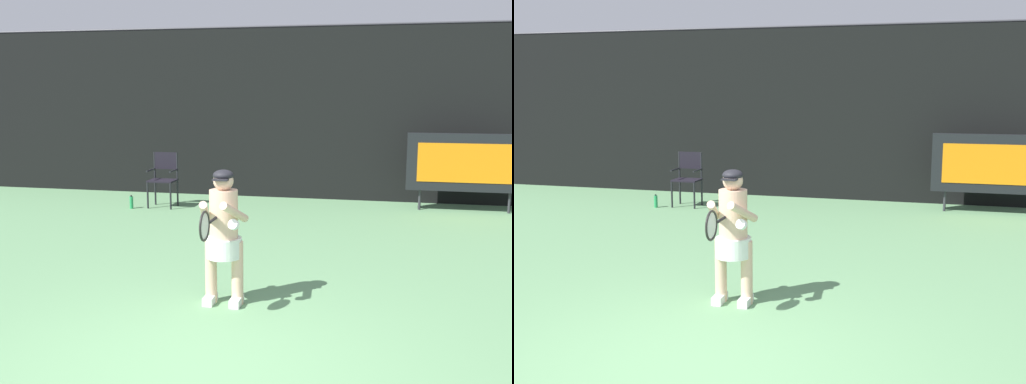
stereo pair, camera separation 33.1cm
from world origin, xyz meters
The scene contains 6 objects.
backdrop_screen centered at (0.00, 8.50, 1.81)m, with size 18.00×0.12×3.66m.
scoreboard centered at (2.92, 7.68, 0.95)m, with size 2.20×0.21×1.50m.
umpire_chair centered at (-2.91, 6.92, 0.62)m, with size 0.52×0.44×1.08m.
water_bottle centered at (-3.46, 6.57, 0.12)m, with size 0.07×0.07×0.27m.
tennis_player centered at (-0.23, 1.76, 0.81)m, with size 0.54×0.62×1.49m.
tennis_racket centered at (-0.27, 1.24, 0.99)m, with size 0.03×0.60×0.31m.
Camera 2 is at (1.83, -4.36, 2.34)m, focal length 42.71 mm.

